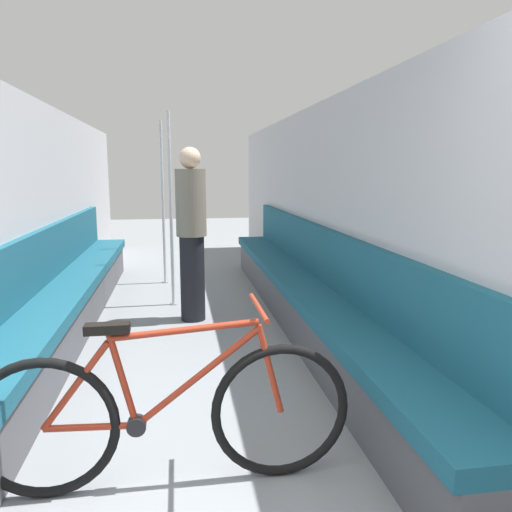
{
  "coord_description": "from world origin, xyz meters",
  "views": [
    {
      "loc": [
        -0.07,
        -0.8,
        1.51
      ],
      "look_at": [
        0.41,
        2.23,
        0.98
      ],
      "focal_mm": 35.0,
      "sensor_mm": 36.0,
      "label": 1
    }
  ],
  "objects_px": {
    "bench_seat_row_left": "(61,305)",
    "passenger_standing": "(192,233)",
    "bench_seat_row_right": "(304,295)",
    "bicycle": "(166,415)",
    "grab_pole_near": "(171,213)",
    "grab_pole_far": "(163,206)"
  },
  "relations": [
    {
      "from": "bench_seat_row_left",
      "to": "passenger_standing",
      "type": "bearing_deg",
      "value": 19.58
    },
    {
      "from": "bench_seat_row_left",
      "to": "bench_seat_row_right",
      "type": "xyz_separation_m",
      "value": [
        2.24,
        0.0,
        0.0
      ]
    },
    {
      "from": "bench_seat_row_right",
      "to": "bench_seat_row_left",
      "type": "bearing_deg",
      "value": 180.0
    },
    {
      "from": "bicycle",
      "to": "grab_pole_near",
      "type": "height_order",
      "value": "grab_pole_near"
    },
    {
      "from": "bench_seat_row_left",
      "to": "bench_seat_row_right",
      "type": "bearing_deg",
      "value": 0.0
    },
    {
      "from": "grab_pole_far",
      "to": "grab_pole_near",
      "type": "bearing_deg",
      "value": -84.24
    },
    {
      "from": "bicycle",
      "to": "passenger_standing",
      "type": "distance_m",
      "value": 2.78
    },
    {
      "from": "bicycle",
      "to": "grab_pole_far",
      "type": "distance_m",
      "value": 4.54
    },
    {
      "from": "bench_seat_row_left",
      "to": "grab_pole_near",
      "type": "relative_size",
      "value": 2.89
    },
    {
      "from": "bicycle",
      "to": "passenger_standing",
      "type": "xyz_separation_m",
      "value": [
        0.21,
        2.73,
        0.53
      ]
    },
    {
      "from": "bench_seat_row_left",
      "to": "grab_pole_far",
      "type": "height_order",
      "value": "grab_pole_far"
    },
    {
      "from": "passenger_standing",
      "to": "bicycle",
      "type": "bearing_deg",
      "value": 49.4
    },
    {
      "from": "grab_pole_near",
      "to": "passenger_standing",
      "type": "bearing_deg",
      "value": -71.65
    },
    {
      "from": "bench_seat_row_right",
      "to": "grab_pole_far",
      "type": "bearing_deg",
      "value": 122.18
    },
    {
      "from": "bicycle",
      "to": "grab_pole_near",
      "type": "distance_m",
      "value": 3.41
    },
    {
      "from": "bench_seat_row_left",
      "to": "grab_pole_far",
      "type": "bearing_deg",
      "value": 68.31
    },
    {
      "from": "bicycle",
      "to": "passenger_standing",
      "type": "relative_size",
      "value": 1.03
    },
    {
      "from": "bench_seat_row_right",
      "to": "grab_pole_near",
      "type": "relative_size",
      "value": 2.89
    },
    {
      "from": "grab_pole_near",
      "to": "passenger_standing",
      "type": "xyz_separation_m",
      "value": [
        0.2,
        -0.61,
        -0.15
      ]
    },
    {
      "from": "bicycle",
      "to": "passenger_standing",
      "type": "bearing_deg",
      "value": 71.39
    },
    {
      "from": "grab_pole_far",
      "to": "passenger_standing",
      "type": "relative_size",
      "value": 1.24
    },
    {
      "from": "bench_seat_row_right",
      "to": "bicycle",
      "type": "distance_m",
      "value": 2.63
    }
  ]
}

